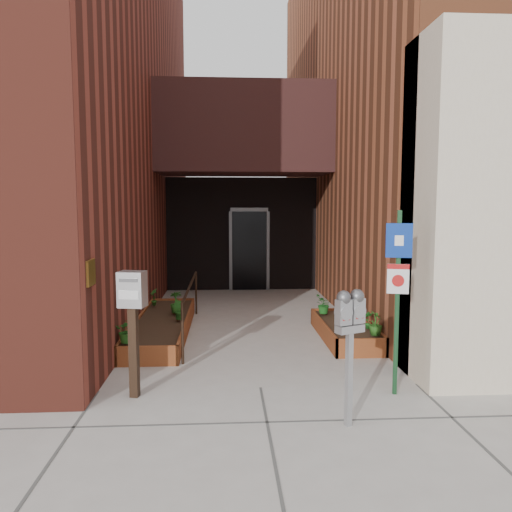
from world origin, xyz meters
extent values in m
plane|color=#9E9991|center=(0.00, 0.00, 0.00)|extent=(80.00, 80.00, 0.00)
cube|color=brown|center=(6.00, 7.15, 5.00)|extent=(8.00, 13.70, 10.00)
cube|color=beige|center=(2.55, 0.20, 2.20)|extent=(1.10, 1.20, 4.40)
cube|color=black|center=(0.00, 6.00, 4.00)|extent=(4.20, 2.00, 2.00)
cube|color=black|center=(0.00, 7.40, 1.50)|extent=(4.00, 0.30, 3.00)
cube|color=black|center=(0.20, 7.22, 1.05)|extent=(0.90, 0.06, 2.10)
cube|color=#B79338|center=(-1.99, -0.20, 1.50)|extent=(0.04, 0.30, 0.30)
cube|color=maroon|center=(-1.55, 0.92, 0.15)|extent=(0.90, 0.04, 0.30)
cube|color=maroon|center=(-1.55, 4.48, 0.15)|extent=(0.90, 0.04, 0.30)
cube|color=maroon|center=(-1.98, 2.70, 0.15)|extent=(0.04, 3.60, 0.30)
cube|color=maroon|center=(-1.12, 2.70, 0.15)|extent=(0.04, 3.60, 0.30)
cube|color=black|center=(-1.55, 2.70, 0.13)|extent=(0.82, 3.52, 0.26)
cube|color=maroon|center=(1.60, 1.12, 0.15)|extent=(0.80, 0.04, 0.30)
cube|color=maroon|center=(1.60, 3.28, 0.15)|extent=(0.80, 0.04, 0.30)
cube|color=maroon|center=(1.22, 2.20, 0.15)|extent=(0.04, 2.20, 0.30)
cube|color=maroon|center=(1.98, 2.20, 0.15)|extent=(0.04, 2.20, 0.30)
cube|color=black|center=(1.60, 2.20, 0.13)|extent=(0.72, 2.12, 0.26)
cylinder|color=black|center=(-1.05, 1.00, 0.45)|extent=(0.04, 0.04, 0.90)
cylinder|color=black|center=(-1.05, 4.30, 0.45)|extent=(0.04, 0.04, 0.90)
cylinder|color=black|center=(-1.05, 2.65, 0.88)|extent=(0.04, 3.30, 0.04)
cube|color=#9C9C9F|center=(0.83, -1.12, 0.50)|extent=(0.08, 0.08, 0.99)
cube|color=#9C9C9F|center=(0.83, -1.12, 1.03)|extent=(0.32, 0.23, 0.08)
cube|color=#9C9C9F|center=(0.76, -1.16, 1.21)|extent=(0.18, 0.15, 0.26)
sphere|color=#59595B|center=(0.76, -1.16, 1.36)|extent=(0.15, 0.15, 0.15)
cube|color=white|center=(0.78, -1.21, 1.23)|extent=(0.08, 0.04, 0.05)
cube|color=#B21414|center=(0.78, -1.21, 1.15)|extent=(0.08, 0.04, 0.03)
cube|color=#9C9C9F|center=(0.91, -1.09, 1.21)|extent=(0.18, 0.15, 0.26)
sphere|color=#59595B|center=(0.91, -1.09, 1.36)|extent=(0.15, 0.15, 0.15)
cube|color=white|center=(0.93, -1.14, 1.23)|extent=(0.08, 0.04, 0.05)
cube|color=#B21414|center=(0.93, -1.14, 1.15)|extent=(0.08, 0.04, 0.03)
cube|color=#14371B|center=(1.61, -0.29, 1.11)|extent=(0.06, 0.06, 2.22)
cube|color=navy|center=(1.60, -0.32, 1.87)|extent=(0.30, 0.10, 0.40)
cube|color=white|center=(1.60, -0.32, 1.87)|extent=(0.10, 0.04, 0.12)
cube|color=white|center=(1.60, -0.32, 1.41)|extent=(0.25, 0.08, 0.35)
cube|color=#B21414|center=(1.60, -0.32, 1.56)|extent=(0.25, 0.08, 0.06)
cylinder|color=#B21414|center=(1.60, -0.33, 1.39)|extent=(0.14, 0.05, 0.14)
cube|color=black|center=(-1.52, -0.19, 0.55)|extent=(0.12, 0.12, 1.10)
cube|color=#B1B1B4|center=(-1.52, -0.19, 1.30)|extent=(0.34, 0.27, 0.42)
cube|color=#59595B|center=(-1.54, -0.31, 1.42)|extent=(0.22, 0.05, 0.04)
cube|color=white|center=(-1.54, -0.31, 1.25)|extent=(0.24, 0.06, 0.10)
imported|color=#205A19|center=(-1.85, 1.10, 0.48)|extent=(0.39, 0.39, 0.36)
imported|color=#205A19|center=(-1.26, 2.53, 0.46)|extent=(0.25, 0.25, 0.32)
imported|color=#24621C|center=(-1.34, 3.07, 0.50)|extent=(0.28, 0.28, 0.40)
imported|color=#225418|center=(-1.85, 3.77, 0.47)|extent=(0.24, 0.24, 0.34)
imported|color=#245217|center=(1.85, 1.30, 0.49)|extent=(0.24, 0.24, 0.37)
imported|color=#1C601B|center=(1.85, 1.69, 0.45)|extent=(0.17, 0.17, 0.29)
imported|color=#1A5D1C|center=(1.35, 2.82, 0.47)|extent=(0.42, 0.42, 0.35)
camera|label=1|loc=(-0.42, -6.02, 2.29)|focal=35.00mm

